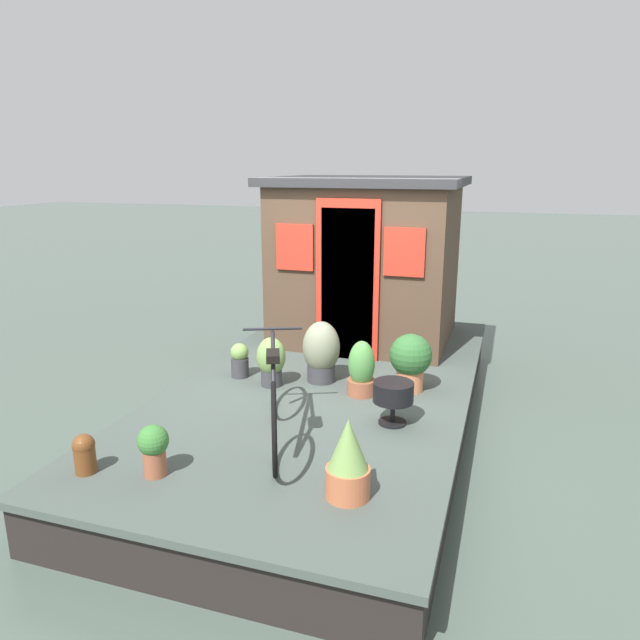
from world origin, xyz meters
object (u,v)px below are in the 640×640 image
(potted_plant_ivy, at_px, (321,351))
(potted_plant_rosemary, at_px, (411,359))
(potted_plant_basil, at_px, (154,447))
(mooring_bollard, at_px, (84,452))
(potted_plant_lavender, at_px, (361,370))
(charcoal_grill, at_px, (393,394))
(bicycle, at_px, (274,396))
(potted_plant_thyme, at_px, (348,460))
(potted_plant_geranium, at_px, (271,360))
(houseboat_cabin, at_px, (367,259))
(potted_plant_sage, at_px, (240,360))

(potted_plant_ivy, relative_size, potted_plant_rosemary, 1.10)
(potted_plant_basil, distance_m, mooring_bollard, 0.52)
(potted_plant_lavender, height_order, charcoal_grill, potted_plant_lavender)
(potted_plant_basil, bearing_deg, bicycle, -37.21)
(potted_plant_thyme, height_order, potted_plant_rosemary, potted_plant_rosemary)
(potted_plant_rosemary, bearing_deg, potted_plant_thyme, 178.12)
(potted_plant_rosemary, relative_size, charcoal_grill, 1.52)
(charcoal_grill, bearing_deg, potted_plant_geranium, 69.10)
(potted_plant_lavender, bearing_deg, mooring_bollard, 143.55)
(bicycle, xyz_separation_m, potted_plant_lavender, (1.15, -0.43, -0.13))
(charcoal_grill, bearing_deg, bicycle, 125.15)
(houseboat_cabin, xyz_separation_m, mooring_bollard, (-3.98, 1.09, -0.86))
(houseboat_cabin, xyz_separation_m, potted_plant_geranium, (-1.97, 0.49, -0.75))
(mooring_bollard, bearing_deg, bicycle, -50.32)
(potted_plant_thyme, bearing_deg, charcoal_grill, -2.77)
(mooring_bollard, bearing_deg, potted_plant_basil, -76.21)
(potted_plant_geranium, bearing_deg, houseboat_cabin, -13.84)
(potted_plant_sage, height_order, potted_plant_lavender, potted_plant_lavender)
(potted_plant_lavender, bearing_deg, potted_plant_sage, 86.38)
(potted_plant_basil, xyz_separation_m, mooring_bollard, (-0.12, 0.50, -0.06))
(potted_plant_lavender, bearing_deg, potted_plant_rosemary, -59.36)
(houseboat_cabin, xyz_separation_m, potted_plant_lavender, (-1.92, -0.43, -0.77))
(potted_plant_rosemary, height_order, mooring_bollard, potted_plant_rosemary)
(potted_plant_ivy, relative_size, potted_plant_lavender, 1.17)
(potted_plant_geranium, xyz_separation_m, potted_plant_sage, (0.13, 0.41, -0.08))
(potted_plant_lavender, distance_m, mooring_bollard, 2.56)
(potted_plant_geranium, bearing_deg, potted_plant_ivy, -58.01)
(bicycle, distance_m, potted_plant_geranium, 1.21)
(potted_plant_ivy, xyz_separation_m, potted_plant_thyme, (-2.00, -0.84, -0.05))
(bicycle, relative_size, charcoal_grill, 4.30)
(potted_plant_thyme, bearing_deg, mooring_bollard, 98.52)
(houseboat_cabin, xyz_separation_m, charcoal_grill, (-2.48, -0.85, -0.74))
(potted_plant_rosemary, relative_size, potted_plant_basil, 1.50)
(potted_plant_thyme, height_order, charcoal_grill, potted_plant_thyme)
(potted_plant_rosemary, bearing_deg, charcoal_grill, 179.46)
(potted_plant_lavender, bearing_deg, houseboat_cabin, 12.57)
(bicycle, xyz_separation_m, potted_plant_thyme, (-0.63, -0.78, -0.11))
(potted_plant_ivy, relative_size, potted_plant_thyme, 1.12)
(potted_plant_basil, xyz_separation_m, charcoal_grill, (1.38, -1.44, 0.06))
(houseboat_cabin, height_order, charcoal_grill, houseboat_cabin)
(bicycle, height_order, potted_plant_geranium, bicycle)
(potted_plant_ivy, height_order, potted_plant_rosemary, potted_plant_ivy)
(potted_plant_geranium, distance_m, potted_plant_sage, 0.44)
(potted_plant_rosemary, distance_m, potted_plant_lavender, 0.50)
(potted_plant_basil, bearing_deg, potted_plant_lavender, -27.84)
(potted_plant_thyme, bearing_deg, potted_plant_basil, 96.58)
(bicycle, distance_m, potted_plant_ivy, 1.38)
(potted_plant_geranium, distance_m, charcoal_grill, 1.43)
(bicycle, xyz_separation_m, mooring_bollard, (-0.91, 1.09, -0.22))
(potted_plant_geranium, relative_size, potted_plant_lavender, 0.93)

